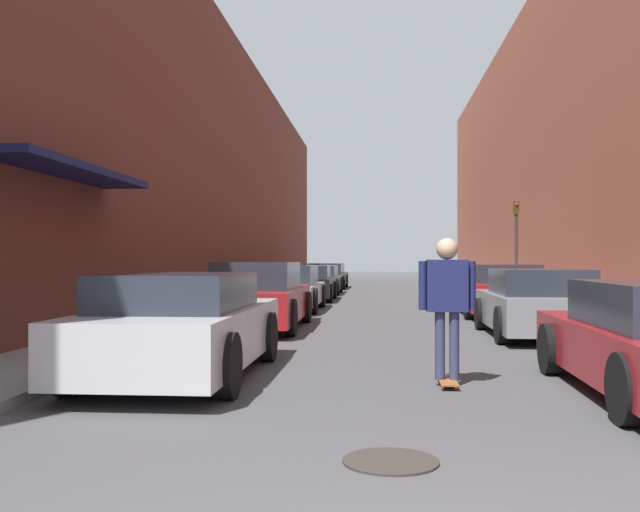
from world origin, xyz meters
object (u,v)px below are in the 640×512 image
(parked_car_left_5, at_px, (327,276))
(parked_car_right_3, at_px, (469,285))
(parked_car_left_2, at_px, (287,289))
(skateboarder, at_px, (447,295))
(parked_car_left_0, at_px, (182,326))
(parked_car_right_2, at_px, (499,291))
(parked_car_right_1, at_px, (538,304))
(parked_car_left_4, at_px, (317,280))
(parked_car_left_3, at_px, (305,283))
(parked_car_left_1, at_px, (259,297))
(manhole_cover, at_px, (391,461))
(traffic_light, at_px, (516,238))

(parked_car_left_5, distance_m, parked_car_right_3, 11.99)
(parked_car_left_2, bearing_deg, skateboarder, -73.92)
(parked_car_left_0, distance_m, parked_car_right_2, 11.45)
(parked_car_left_0, xyz_separation_m, parked_car_right_1, (5.43, 4.98, -0.02))
(skateboarder, bearing_deg, parked_car_left_4, 99.00)
(parked_car_left_0, xyz_separation_m, parked_car_left_3, (-0.13, 16.18, -0.03))
(parked_car_left_3, relative_size, parked_car_right_2, 0.96)
(parked_car_left_4, relative_size, parked_car_right_1, 0.98)
(parked_car_left_1, bearing_deg, manhole_cover, -74.97)
(parked_car_left_0, xyz_separation_m, traffic_light, (7.10, 15.90, 1.54))
(parked_car_left_5, bearing_deg, parked_car_left_3, -90.13)
(parked_car_right_1, bearing_deg, parked_car_left_4, 109.32)
(parked_car_left_1, height_order, parked_car_right_3, parked_car_left_1)
(parked_car_right_2, relative_size, skateboarder, 2.45)
(parked_car_right_3, bearing_deg, parked_car_left_2, -141.11)
(parked_car_left_3, xyz_separation_m, parked_car_right_1, (5.56, -11.20, 0.02))
(parked_car_left_5, distance_m, manhole_cover, 30.10)
(parked_car_left_3, distance_m, manhole_cover, 19.88)
(parked_car_right_2, bearing_deg, manhole_cover, -102.64)
(skateboarder, relative_size, manhole_cover, 2.45)
(parked_car_left_1, xyz_separation_m, traffic_light, (7.15, 9.83, 1.50))
(parked_car_left_2, xyz_separation_m, traffic_light, (7.23, 4.57, 1.55))
(parked_car_right_1, bearing_deg, parked_car_left_5, 104.45)
(manhole_cover, bearing_deg, parked_car_right_2, 77.36)
(parked_car_right_3, bearing_deg, parked_car_left_5, 117.90)
(parked_car_right_3, height_order, traffic_light, traffic_light)
(parked_car_left_4, distance_m, parked_car_right_2, 12.19)
(parked_car_left_0, height_order, parked_car_left_1, parked_car_left_1)
(parked_car_left_4, bearing_deg, parked_car_left_1, -89.74)
(parked_car_right_1, bearing_deg, parked_car_left_1, 168.79)
(parked_car_right_3, xyz_separation_m, skateboarder, (-2.27, -16.20, 0.48))
(parked_car_right_2, relative_size, traffic_light, 1.27)
(parked_car_left_3, bearing_deg, parked_car_left_0, -89.54)
(traffic_light, bearing_deg, manhole_cover, -103.28)
(parked_car_left_4, bearing_deg, skateboarder, -81.00)
(parked_car_left_0, relative_size, parked_car_right_1, 1.09)
(parked_car_left_2, bearing_deg, parked_car_left_5, 89.92)
(skateboarder, xyz_separation_m, traffic_light, (3.87, 16.22, 1.12))
(parked_car_left_0, bearing_deg, parked_car_left_1, 90.46)
(parked_car_right_3, height_order, skateboarder, skateboarder)
(parked_car_left_5, relative_size, traffic_light, 1.46)
(skateboarder, distance_m, manhole_cover, 3.43)
(parked_car_left_1, relative_size, parked_car_right_3, 1.04)
(parked_car_left_0, height_order, parked_car_right_2, parked_car_right_2)
(skateboarder, bearing_deg, parked_car_left_3, 101.51)
(manhole_cover, bearing_deg, parked_car_left_1, 105.03)
(parked_car_right_2, bearing_deg, parked_car_left_4, 117.75)
(parked_car_right_2, height_order, traffic_light, traffic_light)
(parked_car_left_2, height_order, parked_car_left_5, parked_car_left_2)
(parked_car_left_3, bearing_deg, parked_car_left_1, -89.54)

